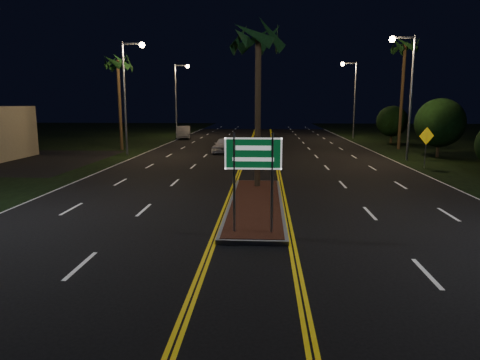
# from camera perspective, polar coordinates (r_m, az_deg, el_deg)

# --- Properties ---
(ground) EXTENTS (120.00, 120.00, 0.00)m
(ground) POSITION_cam_1_polar(r_m,az_deg,el_deg) (11.35, 1.29, -11.83)
(ground) COLOR black
(ground) RESTS_ON ground
(median_island) EXTENTS (2.25, 10.25, 0.17)m
(median_island) POSITION_cam_1_polar(r_m,az_deg,el_deg) (18.00, 2.11, -3.18)
(median_island) COLOR gray
(median_island) RESTS_ON ground
(highway_sign) EXTENTS (1.80, 0.08, 3.20)m
(highway_sign) POSITION_cam_1_polar(r_m,az_deg,el_deg) (13.44, 1.77, 2.28)
(highway_sign) COLOR gray
(highway_sign) RESTS_ON ground
(streetlight_left_mid) EXTENTS (1.91, 0.44, 9.00)m
(streetlight_left_mid) POSITION_cam_1_polar(r_m,az_deg,el_deg) (36.24, -14.61, 12.14)
(streetlight_left_mid) COLOR gray
(streetlight_left_mid) RESTS_ON ground
(streetlight_left_far) EXTENTS (1.91, 0.44, 9.00)m
(streetlight_left_far) POSITION_cam_1_polar(r_m,az_deg,el_deg) (55.62, -8.19, 11.60)
(streetlight_left_far) COLOR gray
(streetlight_left_far) RESTS_ON ground
(streetlight_right_mid) EXTENTS (1.91, 0.44, 9.00)m
(streetlight_right_mid) POSITION_cam_1_polar(r_m,az_deg,el_deg) (34.11, 21.32, 11.92)
(streetlight_right_mid) COLOR gray
(streetlight_right_mid) RESTS_ON ground
(streetlight_right_far) EXTENTS (1.91, 0.44, 9.00)m
(streetlight_right_far) POSITION_cam_1_polar(r_m,az_deg,el_deg) (53.51, 14.70, 11.43)
(streetlight_right_far) COLOR gray
(streetlight_right_far) RESTS_ON ground
(palm_median) EXTENTS (2.40, 2.40, 8.30)m
(palm_median) POSITION_cam_1_polar(r_m,az_deg,el_deg) (21.22, 2.46, 18.41)
(palm_median) COLOR #382819
(palm_median) RESTS_ON ground
(palm_left_far) EXTENTS (2.40, 2.40, 8.80)m
(palm_left_far) POSITION_cam_1_polar(r_m,az_deg,el_deg) (40.84, -16.00, 14.77)
(palm_left_far) COLOR #382819
(palm_left_far) RESTS_ON ground
(palm_right_far) EXTENTS (2.40, 2.40, 10.30)m
(palm_right_far) POSITION_cam_1_polar(r_m,az_deg,el_deg) (42.65, 21.16, 16.17)
(palm_right_far) COLOR #382819
(palm_right_far) RESTS_ON ground
(shrub_mid) EXTENTS (3.78, 3.78, 4.62)m
(shrub_mid) POSITION_cam_1_polar(r_m,az_deg,el_deg) (37.13, 25.09, 6.93)
(shrub_mid) COLOR #382819
(shrub_mid) RESTS_ON ground
(shrub_far) EXTENTS (3.24, 3.24, 3.96)m
(shrub_far) POSITION_cam_1_polar(r_m,az_deg,el_deg) (48.45, 19.63, 7.40)
(shrub_far) COLOR #382819
(shrub_far) RESTS_ON ground
(car_near) EXTENTS (2.71, 4.91, 1.55)m
(car_near) POSITION_cam_1_polar(r_m,az_deg,el_deg) (37.11, -2.06, 4.86)
(car_near) COLOR silver
(car_near) RESTS_ON ground
(car_far) EXTENTS (3.00, 5.48, 1.73)m
(car_far) POSITION_cam_1_polar(r_m,az_deg,el_deg) (52.40, -7.55, 6.46)
(car_far) COLOR #A5A8AF
(car_far) RESTS_ON ground
(warning_sign) EXTENTS (1.07, 0.42, 2.70)m
(warning_sign) POSITION_cam_1_polar(r_m,az_deg,el_deg) (30.51, 23.57, 4.73)
(warning_sign) COLOR gray
(warning_sign) RESTS_ON ground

